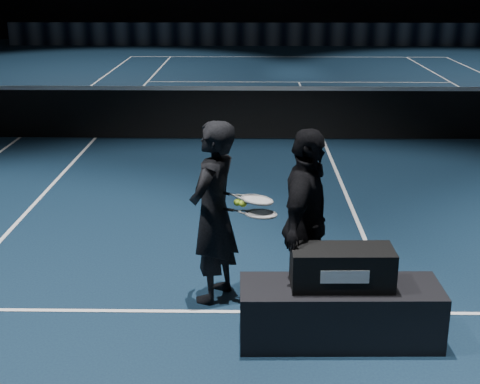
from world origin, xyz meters
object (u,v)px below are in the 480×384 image
Objects in this scene: player_bench at (340,313)px; player_b at (305,225)px; racket_bag at (342,267)px; tennis_balls at (240,201)px; racket_upper at (257,200)px; player_a at (213,212)px; racket_lower at (261,214)px.

player_b is at bearing 119.80° from player_bench.
tennis_balls is (-0.82, 0.65, 0.33)m from racket_bag.
racket_bag is (0.00, 0.00, 0.41)m from player_bench.
racket_upper is at bearing 135.51° from player_bench.
player_a is 0.85m from player_b.
racket_upper is 0.15m from tennis_balls.
racket_lower is (-0.38, 0.14, 0.05)m from player_b.
racket_upper reaches higher than racket_bag.
player_b is 0.40m from racket_lower.
racket_upper is (0.39, -0.10, 0.16)m from player_a.
player_bench is at bearing -38.44° from tennis_balls.
racket_upper is at bearing 135.51° from racket_bag.
racket_upper is at bearing 100.06° from player_a.
racket_lower is at bearing 86.44° from player_b.
player_a reaches higher than racket_bag.
player_b is 2.46× the size of racket_upper.
tennis_balls reaches higher than player_bench.
player_a is 13.96× the size of tennis_balls.
player_bench is 0.97× the size of player_b.
player_a is 2.46× the size of racket_upper.
player_bench is 1.42m from player_a.
player_bench is 0.79m from player_b.
player_a is at bearing -180.00° from racket_lower.
racket_upper reaches higher than racket_lower.
player_bench is 1.07m from racket_lower.
racket_upper is (-0.67, 0.63, 0.35)m from racket_bag.
tennis_balls is at bearing 178.53° from racket_lower.
racket_bag is 1.19× the size of racket_upper.
racket_lower reaches higher than racket_bag.
player_b is 2.46× the size of racket_lower.
player_a is 0.43m from racket_upper.
racket_lower is (-0.64, 0.58, 0.64)m from player_bench.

